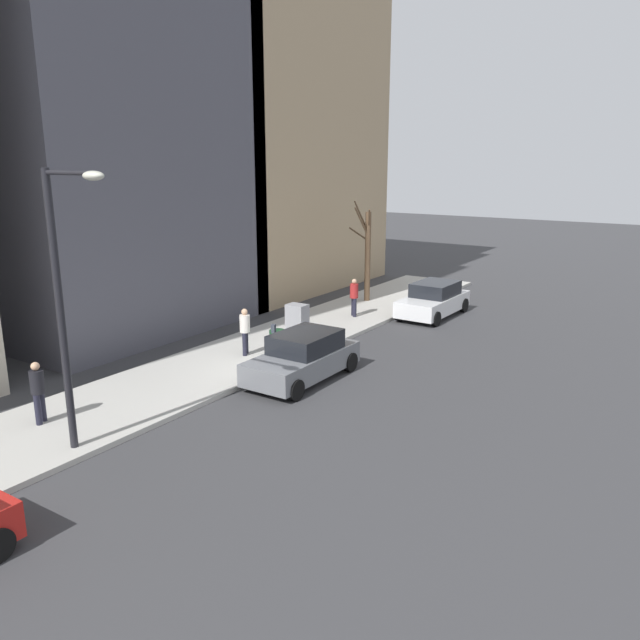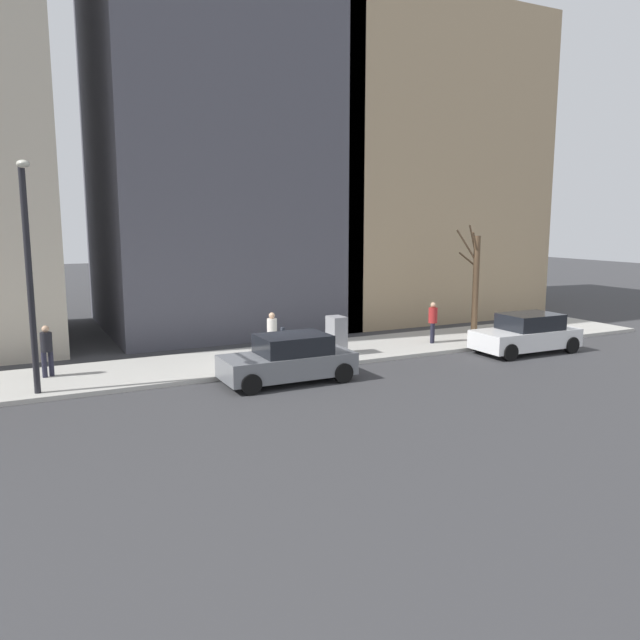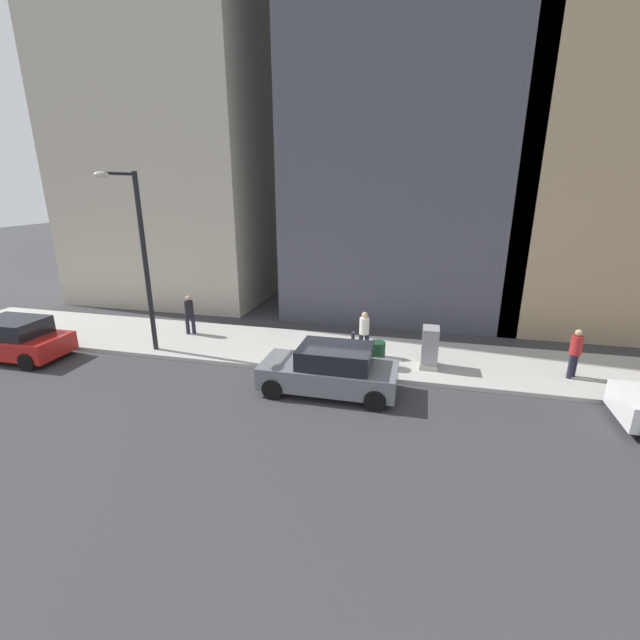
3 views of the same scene
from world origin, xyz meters
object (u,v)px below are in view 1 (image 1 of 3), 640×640
object	(u,v)px
pedestrian_near_meter	(354,295)
office_tower_left	(239,142)
parked_car_white	(434,300)
streetlamp	(65,290)
office_block_center	(75,42)
utility_box	(297,323)
pedestrian_midblock	(245,329)
parking_meter	(274,339)
pedestrian_far_corner	(38,389)
trash_bin	(277,343)
parked_car_grey	(303,357)
bare_tree	(367,253)

from	to	relation	value
pedestrian_near_meter	office_tower_left	xyz separation A→B (m)	(10.09, -4.39, 6.67)
parked_car_white	office_tower_left	xyz separation A→B (m)	(12.74, -1.88, 7.02)
streetlamp	office_block_center	size ratio (longest dim) A/B	0.29
utility_box	office_tower_left	size ratio (longest dim) A/B	0.09
parked_car_white	pedestrian_near_meter	xyz separation A→B (m)	(2.65, 2.51, 0.35)
pedestrian_near_meter	pedestrian_midblock	world-z (taller)	same
parked_car_white	parking_meter	bearing A→B (deg)	81.61
streetlamp	office_block_center	bearing A→B (deg)	-39.32
parked_car_white	office_block_center	bearing A→B (deg)	37.18
utility_box	streetlamp	size ratio (longest dim) A/B	0.22
parked_car_white	utility_box	distance (m)	7.48
pedestrian_near_meter	pedestrian_midblock	distance (m)	6.92
streetlamp	pedestrian_far_corner	xyz separation A→B (m)	(2.21, -0.40, -2.93)
utility_box	office_block_center	world-z (taller)	office_block_center
pedestrian_near_meter	parked_car_white	bearing A→B (deg)	85.28
trash_bin	office_block_center	bearing A→B (deg)	-0.69
utility_box	trash_bin	size ratio (longest dim) A/B	1.59
pedestrian_midblock	utility_box	bearing A→B (deg)	138.10
parked_car_grey	streetlamp	world-z (taller)	streetlamp
pedestrian_near_meter	pedestrian_far_corner	world-z (taller)	same
office_tower_left	streetlamp	bearing A→B (deg)	120.55
parked_car_grey	office_block_center	world-z (taller)	office_block_center
parking_meter	office_block_center	bearing A→B (deg)	-4.97
parked_car_grey	parking_meter	distance (m)	1.60
trash_bin	pedestrian_near_meter	xyz separation A→B (m)	(0.61, -6.32, 0.49)
parked_car_white	pedestrian_far_corner	size ratio (longest dim) A/B	2.55
bare_tree	pedestrian_near_meter	bearing A→B (deg)	109.80
parking_meter	office_block_center	distance (m)	14.64
parked_car_white	bare_tree	size ratio (longest dim) A/B	0.89
parked_car_white	pedestrian_midblock	size ratio (longest dim) A/B	2.55
streetlamp	trash_bin	bearing A→B (deg)	-85.83
pedestrian_far_corner	utility_box	bearing A→B (deg)	143.30
bare_tree	office_block_center	size ratio (longest dim) A/B	0.21
office_tower_left	pedestrian_near_meter	bearing A→B (deg)	156.50
utility_box	pedestrian_midblock	bearing A→B (deg)	76.63
parked_car_grey	parking_meter	size ratio (longest dim) A/B	3.11
utility_box	trash_bin	distance (m)	1.82
streetlamp	bare_tree	xyz separation A→B (m)	(2.34, -17.87, -1.57)
pedestrian_far_corner	office_tower_left	distance (m)	21.91
streetlamp	office_tower_left	xyz separation A→B (m)	(11.32, -19.18, 3.74)
parked_car_white	pedestrian_far_corner	world-z (taller)	pedestrian_far_corner
streetlamp	trash_bin	world-z (taller)	streetlamp
parking_meter	pedestrian_far_corner	distance (m)	7.57
parked_car_white	pedestrian_near_meter	distance (m)	3.67
utility_box	bare_tree	world-z (taller)	bare_tree
pedestrian_far_corner	parking_meter	bearing A→B (deg)	134.57
parked_car_white	utility_box	bearing A→B (deg)	71.97
streetlamp	pedestrian_midblock	size ratio (longest dim) A/B	3.92
pedestrian_far_corner	office_tower_left	world-z (taller)	office_tower_left
parked_car_grey	parking_meter	bearing A→B (deg)	-16.48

